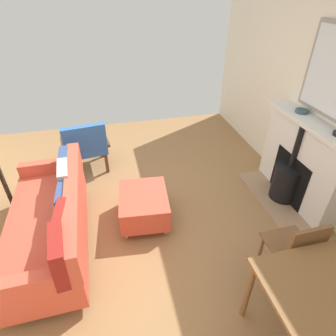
# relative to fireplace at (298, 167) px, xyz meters

# --- Properties ---
(ground_plane) EXTENTS (5.16, 5.67, 0.01)m
(ground_plane) POSITION_rel_fireplace_xyz_m (2.36, -0.12, -0.51)
(ground_plane) COLOR olive
(wall_left) EXTENTS (0.12, 5.67, 2.68)m
(wall_left) POSITION_rel_fireplace_xyz_m (-0.22, -0.12, 0.83)
(wall_left) COLOR silver
(wall_left) RESTS_ON ground
(fireplace) EXTENTS (0.63, 1.43, 1.13)m
(fireplace) POSITION_rel_fireplace_xyz_m (0.00, 0.00, 0.00)
(fireplace) COLOR #9E7A5B
(fireplace) RESTS_ON ground
(mantel_bowl_near) EXTENTS (0.16, 0.16, 0.04)m
(mantel_bowl_near) POSITION_rel_fireplace_xyz_m (-0.04, -0.27, 0.65)
(mantel_bowl_near) COLOR #334C56
(mantel_bowl_near) RESTS_ON fireplace
(sofa) EXTENTS (0.83, 1.85, 0.82)m
(sofa) POSITION_rel_fireplace_xyz_m (3.01, 0.13, -0.15)
(sofa) COLOR #B2B2B7
(sofa) RESTS_ON ground
(ottoman) EXTENTS (0.63, 0.74, 0.39)m
(ottoman) POSITION_rel_fireplace_xyz_m (2.02, -0.03, -0.27)
(ottoman) COLOR #B2B2B7
(ottoman) RESTS_ON ground
(armchair_accent) EXTENTS (0.75, 0.66, 0.84)m
(armchair_accent) POSITION_rel_fireplace_xyz_m (2.68, -1.29, -0.04)
(armchair_accent) COLOR #4C3321
(armchair_accent) RESTS_ON ground
(dining_chair_near_fireplace) EXTENTS (0.41, 0.41, 0.85)m
(dining_chair_near_fireplace) POSITION_rel_fireplace_xyz_m (0.82, 1.15, 0.00)
(dining_chair_near_fireplace) COLOR brown
(dining_chair_near_fireplace) RESTS_ON ground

